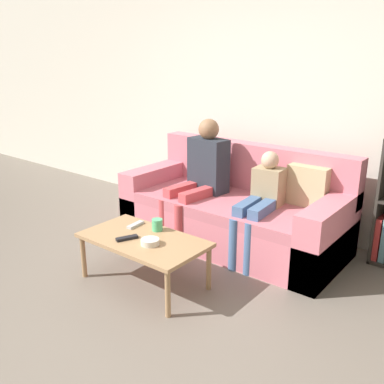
{
  "coord_description": "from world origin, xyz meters",
  "views": [
    {
      "loc": [
        2.06,
        -1.57,
        1.74
      ],
      "look_at": [
        -0.08,
        1.12,
        0.64
      ],
      "focal_mm": 40.0,
      "sensor_mm": 36.0,
      "label": 1
    }
  ],
  "objects": [
    {
      "name": "ground_plane",
      "position": [
        0.0,
        0.0,
        0.0
      ],
      "size": [
        22.0,
        22.0,
        0.0
      ],
      "primitive_type": "plane",
      "color": "#70665B"
    },
    {
      "name": "wall_back",
      "position": [
        0.0,
        2.34,
        1.3
      ],
      "size": [
        12.0,
        0.06,
        2.6
      ],
      "color": "beige",
      "rests_on": "ground_plane"
    },
    {
      "name": "couch",
      "position": [
        -0.02,
        1.7,
        0.3
      ],
      "size": [
        2.12,
        0.94,
        0.92
      ],
      "color": "#D1707F",
      "rests_on": "ground_plane"
    },
    {
      "name": "coffee_table",
      "position": [
        -0.14,
        0.58,
        0.35
      ],
      "size": [
        1.0,
        0.56,
        0.39
      ],
      "color": "#A87F56",
      "rests_on": "ground_plane"
    },
    {
      "name": "person_adult",
      "position": [
        -0.35,
        1.61,
        0.68
      ],
      "size": [
        0.42,
        0.68,
        1.17
      ],
      "rotation": [
        0.0,
        0.0,
        -0.12
      ],
      "color": "#C6474C",
      "rests_on": "ground_plane"
    },
    {
      "name": "person_child",
      "position": [
        0.34,
        1.56,
        0.55
      ],
      "size": [
        0.3,
        0.66,
        0.94
      ],
      "rotation": [
        0.0,
        0.0,
        0.08
      ],
      "color": "#476693",
      "rests_on": "ground_plane"
    },
    {
      "name": "cup_near",
      "position": [
        -0.16,
        0.76,
        0.44
      ],
      "size": [
        0.09,
        0.09,
        0.1
      ],
      "color": "#4CB77A",
      "rests_on": "coffee_table"
    },
    {
      "name": "tv_remote_0",
      "position": [
        -0.22,
        0.49,
        0.4
      ],
      "size": [
        0.11,
        0.17,
        0.02
      ],
      "rotation": [
        0.0,
        0.0,
        -0.42
      ],
      "color": "black",
      "rests_on": "coffee_table"
    },
    {
      "name": "tv_remote_1",
      "position": [
        -0.36,
        0.72,
        0.4
      ],
      "size": [
        0.06,
        0.17,
        0.02
      ],
      "rotation": [
        0.0,
        0.0,
        0.1
      ],
      "color": "#B7B7BC",
      "rests_on": "coffee_table"
    },
    {
      "name": "snack_bowl",
      "position": [
        -0.01,
        0.53,
        0.41
      ],
      "size": [
        0.14,
        0.14,
        0.05
      ],
      "color": "beige",
      "rests_on": "coffee_table"
    }
  ]
}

